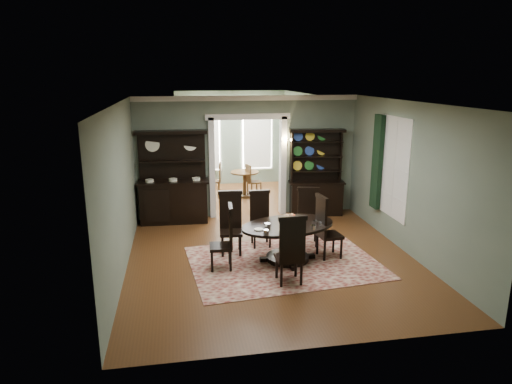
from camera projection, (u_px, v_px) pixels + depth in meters
room at (272, 180)px, 8.52m from camera, size 5.51×6.01×3.01m
parlor at (235, 142)px, 13.77m from camera, size 3.51×3.50×3.01m
doorway_trim at (248, 152)px, 11.33m from camera, size 2.08×0.25×2.57m
right_window at (386, 165)px, 9.81m from camera, size 0.15×1.47×2.12m
wall_sconce at (286, 141)px, 11.28m from camera, size 0.27×0.21×0.21m
rug at (284, 262)px, 8.72m from camera, size 3.73×2.87×0.01m
dining_table at (288, 235)px, 8.71m from camera, size 2.13×2.13×0.74m
centerpiece at (289, 222)px, 8.56m from camera, size 1.31×0.84×0.21m
chair_far_left at (231, 221)px, 9.12m from camera, size 0.50×0.48×1.26m
chair_far_mid at (260, 217)px, 9.53m from camera, size 0.45×0.41×1.16m
chair_far_right at (308, 215)px, 9.59m from camera, size 0.53×0.51×1.21m
chair_end_left at (226, 236)px, 8.32m from camera, size 0.45×0.47×1.21m
chair_end_right at (325, 225)px, 8.81m from camera, size 0.49×0.51×1.26m
chair_near at (291, 249)px, 7.65m from camera, size 0.48×0.44×1.26m
sideboard at (174, 191)px, 10.99m from camera, size 1.71×0.66×2.22m
welsh_dresser at (316, 184)px, 11.60m from camera, size 1.44×0.65×2.18m
parlor_table at (245, 180)px, 13.31m from camera, size 0.82×0.82×0.76m
parlor_chair_left at (216, 179)px, 13.23m from camera, size 0.46×0.44×1.02m
parlor_chair_right at (252, 180)px, 13.17m from camera, size 0.45×0.44×0.99m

